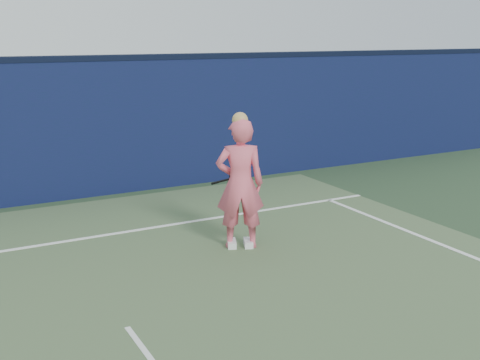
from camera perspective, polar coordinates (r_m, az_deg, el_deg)
backstop_wall at (r=11.35m, az=-19.46°, el=4.15°), size 24.00×0.40×2.50m
wall_cap at (r=11.23m, az=-20.00°, el=10.70°), size 24.00×0.42×0.10m
player at (r=8.43m, az=0.00°, el=-0.34°), size 0.80×0.68×1.94m
racket at (r=8.83m, az=-0.25°, el=0.24°), size 0.51×0.33×0.31m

